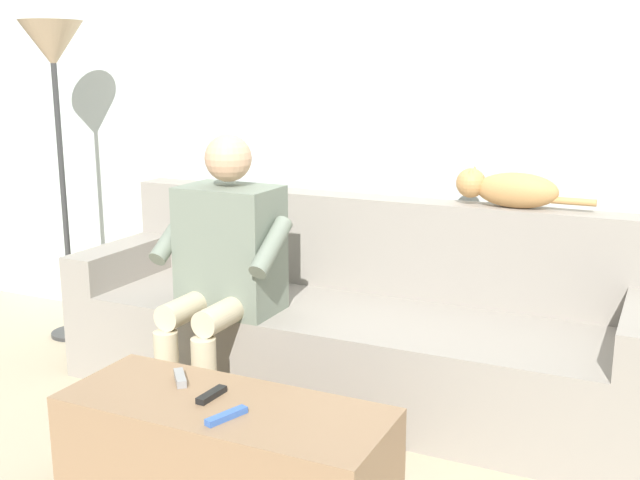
{
  "coord_description": "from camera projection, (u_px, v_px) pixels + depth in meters",
  "views": [
    {
      "loc": [
        -1.26,
        2.87,
        1.45
      ],
      "look_at": [
        0.0,
        0.22,
        0.78
      ],
      "focal_mm": 42.74,
      "sensor_mm": 36.0,
      "label": 1
    }
  ],
  "objects": [
    {
      "name": "floor_lamp",
      "position": [
        54.0,
        66.0,
        3.88
      ],
      "size": [
        0.32,
        0.32,
        1.67
      ],
      "color": "#2D2D2D",
      "rests_on": "ground"
    },
    {
      "name": "person_solo_seated",
      "position": [
        224.0,
        258.0,
        3.22
      ],
      "size": [
        0.56,
        0.55,
        1.17
      ],
      "color": "slate",
      "rests_on": "ground"
    },
    {
      "name": "remote_gray",
      "position": [
        180.0,
        378.0,
        2.62
      ],
      "size": [
        0.11,
        0.12,
        0.03
      ],
      "primitive_type": "cube",
      "rotation": [
        0.0,
        0.0,
        5.44
      ],
      "color": "gray",
      "rests_on": "coffee_table"
    },
    {
      "name": "back_wall",
      "position": [
        395.0,
        108.0,
        3.63
      ],
      "size": [
        5.78,
        0.06,
        2.51
      ],
      "primitive_type": "cube",
      "color": "silver",
      "rests_on": "ground"
    },
    {
      "name": "remote_blue",
      "position": [
        226.0,
        416.0,
        2.34
      ],
      "size": [
        0.08,
        0.15,
        0.02
      ],
      "primitive_type": "cube",
      "rotation": [
        0.0,
        0.0,
        1.24
      ],
      "color": "#3860B7",
      "rests_on": "coffee_table"
    },
    {
      "name": "cat_on_backrest",
      "position": [
        507.0,
        189.0,
        3.26
      ],
      "size": [
        0.59,
        0.14,
        0.17
      ],
      "color": "#B7844C",
      "rests_on": "couch"
    },
    {
      "name": "remote_black",
      "position": [
        212.0,
        395.0,
        2.49
      ],
      "size": [
        0.04,
        0.13,
        0.02
      ],
      "primitive_type": "cube",
      "rotation": [
        0.0,
        0.0,
        1.51
      ],
      "color": "black",
      "rests_on": "coffee_table"
    },
    {
      "name": "coffee_table",
      "position": [
        225.0,
        457.0,
        2.5
      ],
      "size": [
        1.1,
        0.43,
        0.39
      ],
      "color": "#8C6B4C",
      "rests_on": "ground"
    },
    {
      "name": "couch",
      "position": [
        354.0,
        328.0,
        3.43
      ],
      "size": [
        2.59,
        0.79,
        0.85
      ],
      "color": "gray",
      "rests_on": "ground"
    },
    {
      "name": "ground_plane",
      "position": [
        276.0,
        463.0,
        2.84
      ],
      "size": [
        8.0,
        8.0,
        0.0
      ],
      "primitive_type": "plane",
      "color": "tan"
    }
  ]
}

